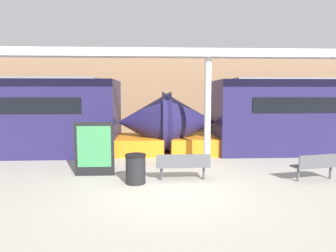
{
  "coord_description": "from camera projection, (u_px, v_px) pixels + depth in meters",
  "views": [
    {
      "loc": [
        -0.47,
        -7.55,
        2.53
      ],
      "look_at": [
        0.03,
        2.91,
        1.4
      ],
      "focal_mm": 32.0,
      "sensor_mm": 36.0,
      "label": 1
    }
  ],
  "objects": [
    {
      "name": "support_column_near",
      "position": [
        208.0,
        112.0,
        10.5
      ],
      "size": [
        0.23,
        0.23,
        3.78
      ],
      "primitive_type": "cylinder",
      "color": "silver",
      "rests_on": "ground_plane"
    },
    {
      "name": "trash_bin",
      "position": [
        136.0,
        169.0,
        8.46
      ],
      "size": [
        0.59,
        0.59,
        0.84
      ],
      "color": "black",
      "rests_on": "ground_plane"
    },
    {
      "name": "poster_board",
      "position": [
        94.0,
        149.0,
        9.21
      ],
      "size": [
        1.21,
        0.07,
        1.67
      ],
      "color": "black",
      "rests_on": "ground_plane"
    },
    {
      "name": "station_wall",
      "position": [
        162.0,
        94.0,
        16.85
      ],
      "size": [
        56.0,
        0.2,
        5.0
      ],
      "primitive_type": "cube",
      "color": "#937051",
      "rests_on": "ground_plane"
    },
    {
      "name": "canopy_beam",
      "position": [
        208.0,
        53.0,
        10.29
      ],
      "size": [
        28.0,
        0.6,
        0.28
      ],
      "primitive_type": "cube",
      "color": "#B7B7BC",
      "rests_on": "support_column_near"
    },
    {
      "name": "bench_far",
      "position": [
        317.0,
        165.0,
        8.7
      ],
      "size": [
        1.46,
        0.71,
        0.8
      ],
      "rotation": [
        0.0,
        0.0,
        0.2
      ],
      "color": "#4C4F54",
      "rests_on": "ground_plane"
    },
    {
      "name": "bench_near",
      "position": [
        183.0,
        164.0,
        8.72
      ],
      "size": [
        1.58,
        0.47,
        0.8
      ],
      "rotation": [
        0.0,
        0.0,
        0.02
      ],
      "color": "#4C4F54",
      "rests_on": "ground_plane"
    },
    {
      "name": "ground_plane",
      "position": [
        172.0,
        191.0,
        7.8
      ],
      "size": [
        60.0,
        60.0,
        0.0
      ],
      "primitive_type": "plane",
      "color": "#A8A093"
    }
  ]
}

